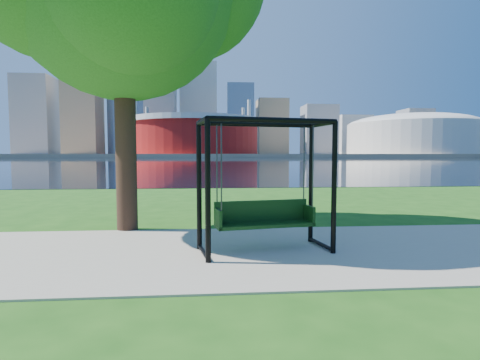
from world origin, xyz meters
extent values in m
plane|color=#1E5114|center=(0.00, 0.00, 0.00)|extent=(900.00, 900.00, 0.00)
cube|color=#9E937F|center=(0.00, -0.50, 0.01)|extent=(120.00, 4.00, 0.03)
cube|color=black|center=(0.00, 102.00, 0.01)|extent=(900.00, 180.00, 0.02)
cube|color=#937F60|center=(0.00, 306.00, 1.00)|extent=(900.00, 228.00, 2.00)
cylinder|color=maroon|center=(-10.00, 235.00, 13.00)|extent=(80.00, 80.00, 22.00)
cylinder|color=silver|center=(-10.00, 235.00, 22.50)|extent=(83.00, 83.00, 3.00)
cylinder|color=silver|center=(22.91, 254.00, 18.00)|extent=(2.00, 2.00, 32.00)
cylinder|color=silver|center=(-42.91, 254.00, 18.00)|extent=(2.00, 2.00, 32.00)
cylinder|color=silver|center=(-42.91, 216.00, 18.00)|extent=(2.00, 2.00, 32.00)
cylinder|color=silver|center=(22.91, 216.00, 18.00)|extent=(2.00, 2.00, 32.00)
cylinder|color=beige|center=(135.00, 235.00, 12.00)|extent=(84.00, 84.00, 20.00)
ellipsoid|color=beige|center=(135.00, 235.00, 21.00)|extent=(84.00, 84.00, 15.12)
cube|color=gray|center=(-140.00, 310.00, 33.00)|extent=(28.00, 28.00, 62.00)
cube|color=#998466|center=(-100.00, 300.00, 46.00)|extent=(26.00, 26.00, 88.00)
cube|color=slate|center=(-70.00, 325.00, 49.50)|extent=(30.00, 24.00, 95.00)
cube|color=gray|center=(-40.00, 305.00, 38.00)|extent=(24.00, 24.00, 72.00)
cube|color=silver|center=(-10.00, 335.00, 42.00)|extent=(32.00, 28.00, 80.00)
cube|color=slate|center=(25.00, 310.00, 31.00)|extent=(22.00, 22.00, 58.00)
cube|color=#998466|center=(55.00, 325.00, 26.00)|extent=(26.00, 26.00, 48.00)
cube|color=gray|center=(95.00, 315.00, 23.00)|extent=(28.00, 24.00, 42.00)
cube|color=silver|center=(135.00, 340.00, 20.00)|extent=(30.00, 26.00, 36.00)
cube|color=gray|center=(185.00, 320.00, 22.00)|extent=(24.00, 24.00, 40.00)
cube|color=#998466|center=(225.00, 335.00, 18.00)|extent=(26.00, 26.00, 32.00)
sphere|color=#998466|center=(-100.00, 300.00, 93.50)|extent=(10.00, 10.00, 10.00)
cylinder|color=black|center=(-0.75, -1.17, 1.14)|extent=(0.10, 0.10, 2.28)
cylinder|color=black|center=(1.39, -0.78, 1.14)|extent=(0.10, 0.10, 2.28)
cylinder|color=black|center=(-0.91, -0.29, 1.14)|extent=(0.10, 0.10, 2.28)
cylinder|color=black|center=(1.23, 0.10, 1.14)|extent=(0.10, 0.10, 2.28)
cylinder|color=black|center=(0.32, -0.97, 2.28)|extent=(2.16, 0.48, 0.09)
cylinder|color=black|center=(0.16, -0.10, 2.28)|extent=(2.16, 0.48, 0.09)
cylinder|color=black|center=(-0.83, -0.73, 2.28)|extent=(0.25, 0.89, 0.09)
cylinder|color=black|center=(-0.83, -0.73, 0.08)|extent=(0.23, 0.89, 0.07)
cylinder|color=black|center=(1.31, -0.34, 2.28)|extent=(0.25, 0.89, 0.09)
cylinder|color=black|center=(1.31, -0.34, 0.08)|extent=(0.23, 0.89, 0.07)
cube|color=black|center=(0.24, -0.53, 0.50)|extent=(1.79, 0.75, 0.06)
cube|color=black|center=(0.20, -0.34, 0.71)|extent=(1.72, 0.36, 0.38)
cube|color=black|center=(-0.59, -0.68, 0.63)|extent=(0.13, 0.45, 0.34)
cube|color=black|center=(1.06, -0.39, 0.63)|extent=(0.13, 0.45, 0.34)
cylinder|color=#38383E|center=(-0.53, -0.86, 1.51)|extent=(0.03, 0.03, 1.44)
cylinder|color=#38383E|center=(1.08, -0.57, 1.51)|extent=(0.03, 0.03, 1.44)
cylinder|color=#38383E|center=(-0.60, -0.50, 1.51)|extent=(0.03, 0.03, 1.44)
cylinder|color=#38383E|center=(1.01, -0.21, 1.51)|extent=(0.03, 0.03, 1.44)
cylinder|color=black|center=(-2.59, 1.63, 2.30)|extent=(0.46, 0.46, 4.61)
camera|label=1|loc=(-0.73, -6.97, 1.73)|focal=28.00mm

